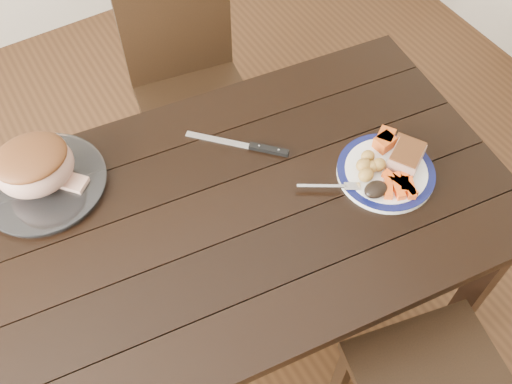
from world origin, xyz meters
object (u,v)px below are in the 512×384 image
dining_table (229,227)px  chair_far (189,80)px  roast_joint (35,167)px  pork_slice (406,157)px  fork (333,186)px  dinner_plate (386,172)px  carving_knife (256,147)px  serving_platter (44,184)px

dining_table → chair_far: bearing=72.3°
roast_joint → pork_slice: bearing=-27.2°
fork → roast_joint: roast_joint is taller
roast_joint → dinner_plate: bearing=-28.6°
dining_table → fork: (0.29, -0.10, 0.11)m
pork_slice → fork: bearing=171.0°
dining_table → dinner_plate: bearing=-15.8°
roast_joint → chair_far: bearing=31.7°
chair_far → pork_slice: chair_far is taller
chair_far → carving_knife: bearing=94.4°
dinner_plate → roast_joint: roast_joint is taller
dinner_plate → fork: 0.17m
pork_slice → dinner_plate: bearing=175.2°
chair_far → roast_joint: 0.82m
fork → roast_joint: size_ratio=0.75×
chair_far → fork: bearing=103.3°
serving_platter → roast_joint: size_ratio=1.63×
dining_table → carving_knife: 0.25m
serving_platter → carving_knife: serving_platter is taller
fork → roast_joint: (-0.69, 0.44, 0.07)m
serving_platter → carving_knife: size_ratio=1.42×
fork → roast_joint: 0.82m
dining_table → dinner_plate: (0.45, -0.13, 0.10)m
dining_table → roast_joint: 0.56m
dining_table → pork_slice: size_ratio=16.35×
dining_table → chair_far: 0.78m
pork_slice → roast_joint: (-0.92, 0.47, 0.04)m
dinner_plate → serving_platter: bearing=151.4°
pork_slice → carving_knife: size_ratio=0.42×
dinner_plate → pork_slice: size_ratio=2.72×
pork_slice → roast_joint: roast_joint is taller
dining_table → dinner_plate: size_ratio=6.02×
dining_table → serving_platter: size_ratio=4.86×
fork → roast_joint: bearing=179.5°
pork_slice → roast_joint: 1.04m
chair_far → roast_joint: size_ratio=4.35×
pork_slice → carving_knife: bearing=139.9°
chair_far → serving_platter: (-0.64, -0.40, 0.23)m
dinner_plate → serving_platter: serving_platter is taller
dinner_plate → serving_platter: 0.98m
dinner_plate → serving_platter: size_ratio=0.81×
carving_knife → dining_table: bearing=-94.5°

